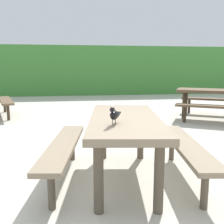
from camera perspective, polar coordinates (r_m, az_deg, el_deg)
name	(u,v)px	position (r m, az deg, el deg)	size (l,w,h in m)	color
ground_plane	(107,189)	(2.89, -1.15, -16.66)	(60.00, 60.00, 0.00)	beige
hedge_wall	(80,70)	(12.73, -7.01, 9.12)	(28.00, 1.92, 2.24)	#428438
picnic_table_foreground	(125,133)	(2.93, 2.83, -4.65)	(1.90, 1.93, 0.74)	#84725B
bird_grackle	(114,115)	(2.46, 0.43, -0.57)	(0.16, 0.27, 0.18)	black
picnic_table_mid_left	(214,97)	(6.89, 21.76, 3.12)	(2.31, 2.30, 0.74)	brown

